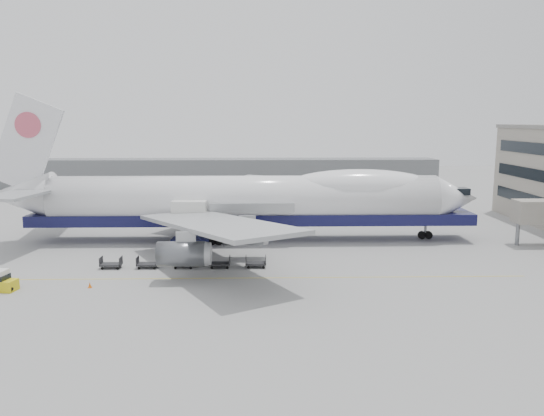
{
  "coord_description": "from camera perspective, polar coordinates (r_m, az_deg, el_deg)",
  "views": [
    {
      "loc": [
        1.95,
        -59.52,
        16.33
      ],
      "look_at": [
        3.53,
        6.0,
        5.44
      ],
      "focal_mm": 35.0,
      "sensor_mm": 36.0,
      "label": 1
    }
  ],
  "objects": [
    {
      "name": "dolly_4",
      "position": [
        59.74,
        -1.75,
        -5.9
      ],
      "size": [
        2.3,
        1.35,
        1.3
      ],
      "color": "#2D2D30",
      "rests_on": "ground"
    },
    {
      "name": "airliner",
      "position": [
        72.33,
        -2.4,
        0.91
      ],
      "size": [
        67.0,
        55.3,
        19.98
      ],
      "color": "white",
      "rests_on": "ground"
    },
    {
      "name": "baggage_tug",
      "position": [
        58.04,
        -27.19,
        -7.04
      ],
      "size": [
        3.03,
        1.99,
        2.05
      ],
      "rotation": [
        0.0,
        0.0,
        -0.19
      ],
      "color": "yellow",
      "rests_on": "ground"
    },
    {
      "name": "hangar",
      "position": [
        130.7,
        -6.63,
        3.74
      ],
      "size": [
        110.0,
        8.0,
        7.0
      ],
      "primitive_type": "cube",
      "color": "slate",
      "rests_on": "ground"
    },
    {
      "name": "catering_truck",
      "position": [
        69.84,
        -8.82,
        -1.32
      ],
      "size": [
        4.92,
        3.56,
        6.05
      ],
      "rotation": [
        0.0,
        0.0,
        -0.06
      ],
      "color": "#1A1D4E",
      "rests_on": "ground"
    },
    {
      "name": "dolly_2",
      "position": [
        60.34,
        -9.48,
        -5.88
      ],
      "size": [
        2.3,
        1.35,
        1.3
      ],
      "color": "#2D2D30",
      "rests_on": "ground"
    },
    {
      "name": "dolly_3",
      "position": [
        59.9,
        -5.63,
        -5.9
      ],
      "size": [
        2.3,
        1.35,
        1.3
      ],
      "color": "#2D2D30",
      "rests_on": "ground"
    },
    {
      "name": "traffic_cone",
      "position": [
        55.73,
        -19.01,
        -7.85
      ],
      "size": [
        0.38,
        0.38,
        0.56
      ],
      "rotation": [
        0.0,
        0.0,
        -0.05
      ],
      "color": "#DB5C0B",
      "rests_on": "ground"
    },
    {
      "name": "apron_line",
      "position": [
        55.99,
        -3.35,
        -7.53
      ],
      "size": [
        60.0,
        0.15,
        0.01
      ],
      "primitive_type": "cube",
      "color": "gold",
      "rests_on": "ground"
    },
    {
      "name": "dolly_0",
      "position": [
        61.99,
        -16.92,
        -5.75
      ],
      "size": [
        2.3,
        1.35,
        1.3
      ],
      "color": "#2D2D30",
      "rests_on": "ground"
    },
    {
      "name": "dolly_1",
      "position": [
        61.04,
        -13.25,
        -5.82
      ],
      "size": [
        2.3,
        1.35,
        1.3
      ],
      "color": "#2D2D30",
      "rests_on": "ground"
    },
    {
      "name": "ground",
      "position": [
        61.75,
        -3.16,
        -5.91
      ],
      "size": [
        260.0,
        260.0,
        0.0
      ],
      "primitive_type": "plane",
      "color": "gray",
      "rests_on": "ground"
    }
  ]
}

